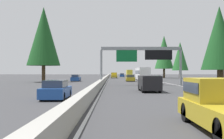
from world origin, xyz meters
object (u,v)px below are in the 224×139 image
Objects in this scene: conifer_left_near at (44,36)px; conifer_right_near at (219,38)px; sedan_far_center at (155,80)px; pickup_mid_right at (114,75)px; sedan_far_left at (130,78)px; oncoming_near at (56,90)px; box_truck_mid_left at (129,73)px; conifer_right_mid at (222,41)px; conifer_right_far at (164,52)px; oncoming_far at (76,78)px; sign_gantry_overhead at (142,55)px; minivan_distant_a at (149,83)px; pickup_mid_center at (221,104)px; conifer_right_distant at (180,56)px; bus_far_right at (142,73)px; sedan_distant_b at (122,75)px.

conifer_right_near is at bearing -125.24° from conifer_left_near.
sedan_far_center is 14.43m from conifer_right_near.
conifer_right_near is (-53.80, -13.47, 5.63)m from pickup_mid_right.
oncoming_near is at bearing 167.79° from sedan_far_left.
box_truck_mid_left is 98.80m from oncoming_near.
conifer_left_near is (7.03, 33.68, 1.80)m from conifer_right_mid.
pickup_mid_right is at bearing 9.05° from sedan_far_center.
conifer_right_far reaches higher than box_truck_mid_left.
oncoming_far is 33.56m from conifer_right_near.
sign_gantry_overhead is 2.88× the size of sedan_far_center.
conifer_left_near is at bearing 34.05° from minivan_distant_a.
sign_gantry_overhead is at bearing -125.94° from conifer_left_near.
pickup_mid_right is at bearing 2.44° from pickup_mid_center.
conifer_right_mid reaches higher than sedan_far_left.
conifer_right_mid reaches higher than pickup_mid_right.
conifer_left_near is (45.51, 18.06, 8.46)m from pickup_mid_center.
conifer_right_far is (70.93, -21.93, 8.06)m from oncoming_near.
conifer_right_distant is at bearing -8.32° from conifer_right_near.
conifer_right_distant is 0.75× the size of conifer_left_near.
sedan_far_left is 26.50m from conifer_right_near.
conifer_right_far is at bearing -159.57° from box_truck_mid_left.
conifer_right_far is at bearing -81.62° from pickup_mid_right.
sedan_far_left is 12.05m from oncoming_far.
pickup_mid_center is 56.83m from bus_far_right.
sedan_distant_b is at bearing 3.20° from sedan_far_center.
conifer_left_near reaches higher than oncoming_near.
sedan_distant_b is 0.31× the size of conifer_right_far.
sedan_far_left is (17.43, 0.68, -4.06)m from sign_gantry_overhead.
conifer_right_mid is (-11.66, -27.70, 6.89)m from oncoming_far.
bus_far_right is 23.71m from pickup_mid_right.
sedan_far_left is at bearing 15.45° from sedan_far_center.
sign_gantry_overhead is at bearing -1.13° from pickup_mid_center.
conifer_right_near reaches higher than oncoming_far.
oncoming_near is (-68.43, 4.98, -0.23)m from pickup_mid_right.
conifer_right_mid reaches higher than conifer_right_near.
pickup_mid_right reaches higher than oncoming_near.
conifer_right_far is (81.91, -13.58, 7.83)m from pickup_mid_center.
bus_far_right is at bearing 165.55° from oncoming_near.
conifer_right_mid is (1.50, -12.24, 6.89)m from sedan_far_center.
conifer_left_near is at bearing 129.98° from conifer_right_distant.
sign_gantry_overhead is 77.23m from box_truck_mid_left.
oncoming_near is 36.90m from conifer_left_near.
conifer_right_near is at bearing -21.51° from pickup_mid_center.
sedan_far_left is 1.00× the size of oncoming_far.
bus_far_right reaches higher than sedan_far_center.
sedan_distant_b is 0.79× the size of pickup_mid_right.
sedan_far_left is (30.51, -0.02, -0.27)m from minivan_distant_a.
conifer_left_near is (-33.91, 14.68, 8.46)m from pickup_mid_right.
oncoming_near is at bearing 133.60° from minivan_distant_a.
box_truck_mid_left is 0.74× the size of conifer_right_distant.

